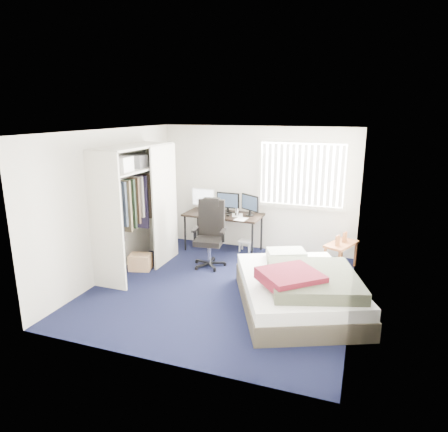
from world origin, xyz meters
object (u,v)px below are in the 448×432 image
at_px(bed, 299,289).
at_px(office_chair, 210,240).
at_px(desk, 224,212).
at_px(nightstand, 341,246).

bearing_deg(bed, office_chair, 148.37).
xyz_separation_m(office_chair, bed, (1.83, -1.12, -0.19)).
bearing_deg(bed, desk, 133.10).
distance_m(office_chair, bed, 2.15).
relative_size(office_chair, nightstand, 1.56).
relative_size(desk, office_chair, 1.28).
height_order(desk, bed, desk).
height_order(desk, nightstand, desk).
bearing_deg(office_chair, nightstand, 14.66).
bearing_deg(desk, office_chair, -87.50).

